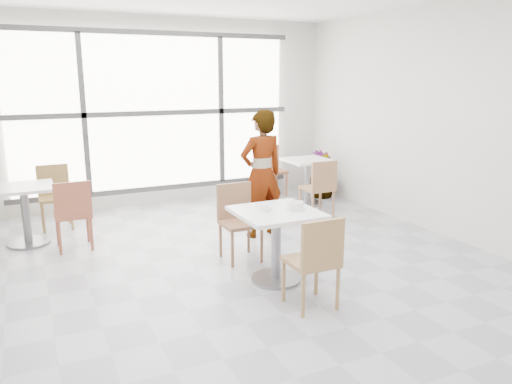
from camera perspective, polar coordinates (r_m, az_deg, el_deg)
name	(u,v)px	position (r m, az deg, el deg)	size (l,w,h in m)	color
floor	(244,279)	(5.24, -1.42, -10.01)	(7.00, 7.00, 0.00)	#9E9EA5
wall_back	(155,113)	(8.17, -11.60, 8.97)	(6.00, 6.00, 0.00)	silver
wall_right	(466,124)	(6.65, 23.08, 7.28)	(7.00, 7.00, 0.00)	silver
window	(156,113)	(8.10, -11.49, 8.95)	(4.60, 0.07, 2.52)	white
main_table	(276,232)	(5.03, 2.36, -4.68)	(0.80, 0.80, 0.75)	white
chair_near	(316,257)	(4.45, 6.93, -7.50)	(0.42, 0.42, 0.87)	#A37A4B
chair_far	(238,216)	(5.68, -2.12, -2.80)	(0.42, 0.42, 0.87)	brown
oatmeal_bowl	(296,206)	(5.01, 4.63, -1.57)	(0.21, 0.21, 0.10)	silver
coffee_cup	(264,208)	(4.93, 0.90, -1.92)	(0.16, 0.13, 0.07)	white
person	(261,174)	(6.40, 0.63, 2.09)	(0.61, 0.40, 1.66)	black
bg_table_left	(25,207)	(6.78, -25.15, -1.54)	(0.70, 0.70, 0.75)	silver
bg_table_right	(307,175)	(8.15, 5.97, 1.98)	(0.70, 0.70, 0.75)	white
bg_chair_left_near	(73,211)	(6.30, -20.41, -2.03)	(0.42, 0.42, 0.87)	brown
bg_chair_left_far	(54,192)	(7.40, -22.28, -0.01)	(0.42, 0.42, 0.87)	olive
bg_chair_right_near	(320,185)	(7.36, 7.42, 0.82)	(0.42, 0.42, 0.87)	#9F6E4A
bg_chair_right_far	(271,167)	(8.78, 1.71, 2.93)	(0.42, 0.42, 0.87)	#9D5D3E
plant_right	(322,174)	(8.66, 7.69, 2.06)	(0.46, 0.46, 0.82)	#408E3D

